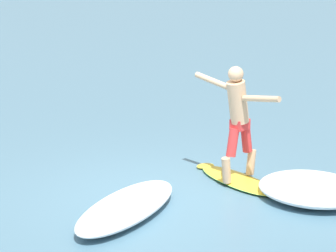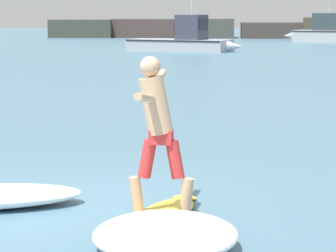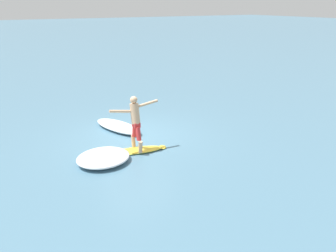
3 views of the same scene
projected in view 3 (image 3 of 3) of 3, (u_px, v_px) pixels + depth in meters
ground_plane at (136, 136)px, 12.00m from camera, size 200.00×200.00×0.00m
surfboard at (138, 150)px, 10.78m from camera, size 0.93×1.91×0.20m
surfer at (135, 119)px, 10.43m from camera, size 0.76×1.65×1.78m
wave_foam_at_tail at (118, 126)px, 12.59m from camera, size 2.48×1.55×0.26m
wave_foam_at_nose at (103, 158)px, 10.00m from camera, size 1.48×1.65×0.30m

